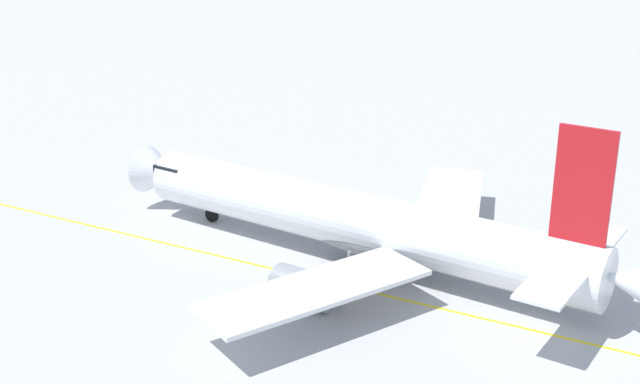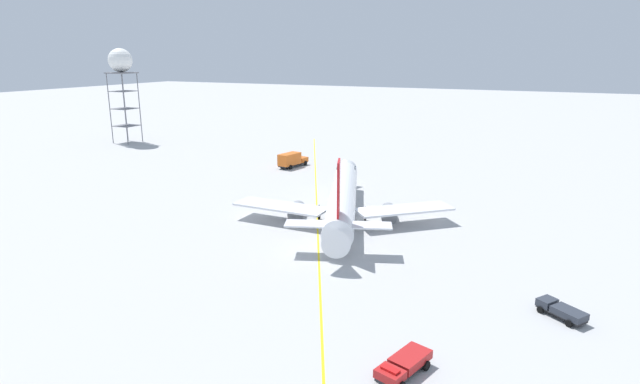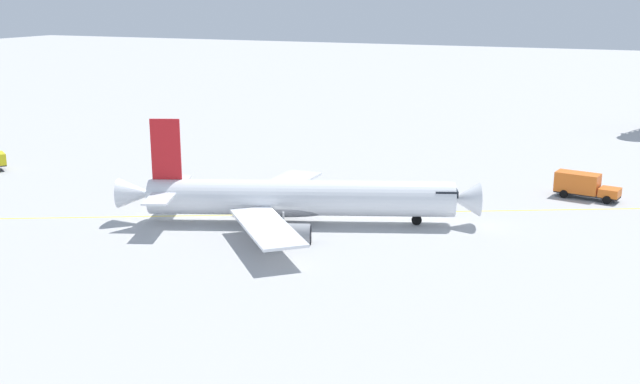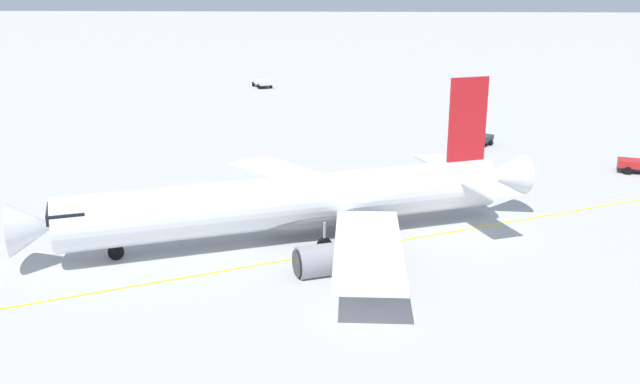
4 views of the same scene
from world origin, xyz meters
TOP-DOWN VIEW (x-y plane):
  - ground_plane at (0.00, 0.00)m, footprint 600.00×600.00m
  - airliner_main at (3.72, -0.07)m, footprint 29.78×37.92m
  - taxiway_centreline at (7.09, 1.45)m, footprint 65.09×131.18m

SIDE VIEW (x-z plane):
  - ground_plane at x=0.00m, z-range 0.00..0.00m
  - taxiway_centreline at x=7.09m, z-range 0.00..0.01m
  - airliner_main at x=3.72m, z-range -3.13..8.58m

